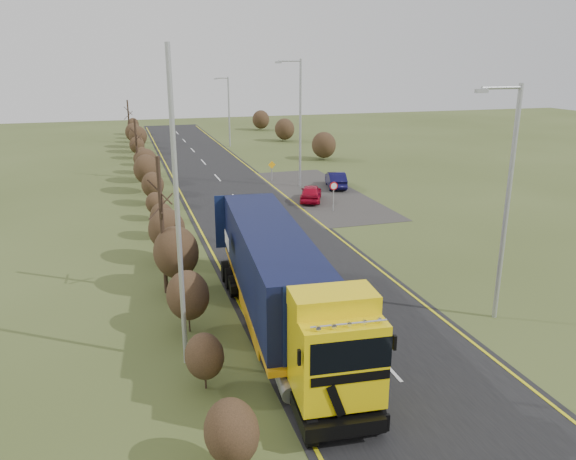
% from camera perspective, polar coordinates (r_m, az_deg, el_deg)
% --- Properties ---
extents(ground, '(160.00, 160.00, 0.00)m').
position_cam_1_polar(ground, '(23.20, 5.06, -8.24)').
color(ground, '#3E4B20').
rests_on(ground, ground).
extents(road, '(8.00, 120.00, 0.02)m').
position_cam_1_polar(road, '(32.04, -1.57, -0.93)').
color(road, black).
rests_on(road, ground).
extents(layby, '(6.00, 18.00, 0.02)m').
position_cam_1_polar(layby, '(43.14, 3.25, 3.77)').
color(layby, '#32302D').
rests_on(layby, ground).
extents(lane_markings, '(7.52, 116.00, 0.01)m').
position_cam_1_polar(lane_markings, '(31.75, -1.42, -1.06)').
color(lane_markings, gold).
rests_on(lane_markings, road).
extents(hedgerow, '(2.24, 102.04, 6.05)m').
position_cam_1_polar(hedgerow, '(28.60, -12.12, -0.16)').
color(hedgerow, '#2E2114').
rests_on(hedgerow, ground).
extents(lorry, '(3.26, 14.10, 3.89)m').
position_cam_1_polar(lorry, '(20.52, -0.94, -4.93)').
color(lorry, black).
rests_on(lorry, ground).
extents(car_red_hatchback, '(2.68, 3.86, 1.22)m').
position_cam_1_polar(car_red_hatchback, '(40.51, 2.34, 3.77)').
color(car_red_hatchback, '#A80821').
rests_on(car_red_hatchback, ground).
extents(car_blue_sedan, '(2.22, 4.06, 1.27)m').
position_cam_1_polar(car_blue_sedan, '(45.03, 4.88, 5.11)').
color(car_blue_sedan, black).
rests_on(car_blue_sedan, ground).
extents(streetlight_near, '(1.93, 0.18, 9.06)m').
position_cam_1_polar(streetlight_near, '(22.47, 21.25, 3.29)').
color(streetlight_near, '#A3A6A9').
rests_on(streetlight_near, ground).
extents(streetlight_mid, '(2.10, 0.20, 9.89)m').
position_cam_1_polar(streetlight_mid, '(44.57, 1.09, 11.34)').
color(streetlight_mid, '#A3A6A9').
rests_on(streetlight_mid, ground).
extents(streetlight_far, '(1.70, 0.18, 7.92)m').
position_cam_1_polar(streetlight_far, '(66.46, -6.10, 12.13)').
color(streetlight_far, '#A3A6A9').
rests_on(streetlight_far, ground).
extents(left_pole, '(0.16, 0.16, 10.34)m').
position_cam_1_polar(left_pole, '(17.88, -11.15, 1.43)').
color(left_pole, '#A3A6A9').
rests_on(left_pole, ground).
extents(speed_sign, '(0.56, 0.10, 2.03)m').
position_cam_1_polar(speed_sign, '(37.71, 4.66, 3.95)').
color(speed_sign, '#A3A6A9').
rests_on(speed_sign, ground).
extents(warning_board, '(0.64, 0.11, 1.68)m').
position_cam_1_polar(warning_board, '(47.40, -1.66, 6.21)').
color(warning_board, '#A3A6A9').
rests_on(warning_board, ground).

